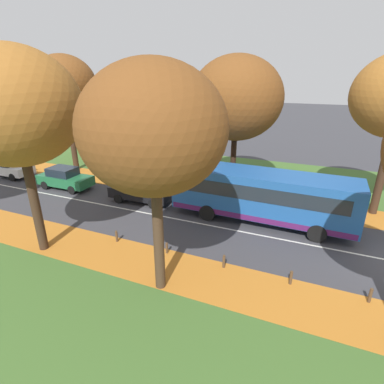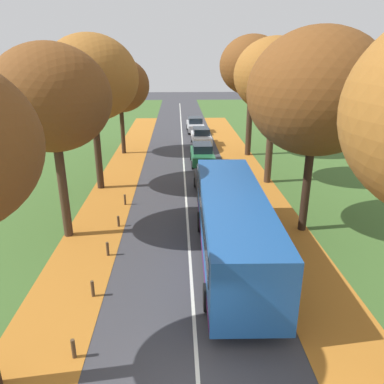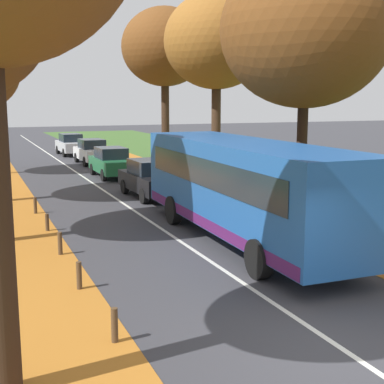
{
  "view_description": "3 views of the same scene",
  "coord_description": "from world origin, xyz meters",
  "px_view_note": "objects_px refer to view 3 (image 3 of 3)",
  "views": [
    {
      "loc": [
        -14.55,
        4.44,
        8.21
      ],
      "look_at": [
        0.09,
        10.57,
        1.87
      ],
      "focal_mm": 28.0,
      "sensor_mm": 36.0,
      "label": 1
    },
    {
      "loc": [
        -0.46,
        -6.88,
        8.24
      ],
      "look_at": [
        0.21,
        10.25,
        1.87
      ],
      "focal_mm": 35.0,
      "sensor_mm": 36.0,
      "label": 2
    },
    {
      "loc": [
        -5.63,
        -6.91,
        4.19
      ],
      "look_at": [
        0.93,
        8.88,
        1.23
      ],
      "focal_mm": 50.0,
      "sensor_mm": 36.0,
      "label": 3
    }
  ],
  "objects_px": {
    "car_green_following": "(112,162)",
    "bollard_fifth": "(47,222)",
    "bollard_third": "(79,276)",
    "bollard_fourth": "(60,244)",
    "bus": "(243,185)",
    "bollard_second": "(115,325)",
    "bollard_sixth": "(35,205)",
    "car_black_lead": "(151,179)",
    "tree_right_mid": "(217,42)",
    "car_white_third_in_line": "(92,152)",
    "tree_right_near": "(306,30)",
    "car_silver_fourth_in_line": "(71,144)",
    "tree_right_far": "(165,48)"
  },
  "relations": [
    {
      "from": "car_green_following",
      "to": "bollard_fifth",
      "type": "bearing_deg",
      "value": -113.89
    },
    {
      "from": "bollard_third",
      "to": "bollard_fourth",
      "type": "bearing_deg",
      "value": 89.32
    },
    {
      "from": "bollard_fifth",
      "to": "bus",
      "type": "xyz_separation_m",
      "value": [
        5.25,
        -3.51,
        1.42
      ]
    },
    {
      "from": "bollard_second",
      "to": "car_green_following",
      "type": "relative_size",
      "value": 0.15
    },
    {
      "from": "bollard_sixth",
      "to": "car_black_lead",
      "type": "xyz_separation_m",
      "value": [
        5.05,
        1.66,
        0.5
      ]
    },
    {
      "from": "bollard_third",
      "to": "tree_right_mid",
      "type": "bearing_deg",
      "value": 53.6
    },
    {
      "from": "bollard_third",
      "to": "car_white_third_in_line",
      "type": "relative_size",
      "value": 0.15
    },
    {
      "from": "tree_right_near",
      "to": "car_white_third_in_line",
      "type": "relative_size",
      "value": 2.21
    },
    {
      "from": "bollard_fourth",
      "to": "car_silver_fourth_in_line",
      "type": "height_order",
      "value": "car_silver_fourth_in_line"
    },
    {
      "from": "bollard_fourth",
      "to": "tree_right_far",
      "type": "bearing_deg",
      "value": 61.58
    },
    {
      "from": "bollard_sixth",
      "to": "bus",
      "type": "xyz_separation_m",
      "value": [
        5.29,
        -6.41,
        1.39
      ]
    },
    {
      "from": "tree_right_near",
      "to": "bus",
      "type": "xyz_separation_m",
      "value": [
        -3.91,
        -2.82,
        -4.92
      ]
    },
    {
      "from": "tree_right_mid",
      "to": "bus",
      "type": "xyz_separation_m",
      "value": [
        -3.85,
        -10.15,
        -5.22
      ]
    },
    {
      "from": "bollard_fifth",
      "to": "car_black_lead",
      "type": "bearing_deg",
      "value": 42.32
    },
    {
      "from": "bollard_sixth",
      "to": "car_white_third_in_line",
      "type": "height_order",
      "value": "car_white_third_in_line"
    },
    {
      "from": "bollard_sixth",
      "to": "car_black_lead",
      "type": "relative_size",
      "value": 0.15
    },
    {
      "from": "bollard_third",
      "to": "tree_right_far",
      "type": "bearing_deg",
      "value": 65.14
    },
    {
      "from": "bollard_second",
      "to": "bollard_fourth",
      "type": "xyz_separation_m",
      "value": [
        -0.03,
        5.81,
        0.0
      ]
    },
    {
      "from": "bollard_fifth",
      "to": "bus",
      "type": "bearing_deg",
      "value": -33.77
    },
    {
      "from": "tree_right_mid",
      "to": "bollard_sixth",
      "type": "xyz_separation_m",
      "value": [
        -9.14,
        -3.74,
        -6.61
      ]
    },
    {
      "from": "tree_right_far",
      "to": "car_silver_fourth_in_line",
      "type": "bearing_deg",
      "value": 111.84
    },
    {
      "from": "tree_right_mid",
      "to": "bollard_sixth",
      "type": "distance_m",
      "value": 11.89
    },
    {
      "from": "bollard_sixth",
      "to": "tree_right_mid",
      "type": "bearing_deg",
      "value": 22.23
    },
    {
      "from": "bus",
      "to": "car_black_lead",
      "type": "relative_size",
      "value": 2.46
    },
    {
      "from": "tree_right_near",
      "to": "bollard_sixth",
      "type": "relative_size",
      "value": 15.04
    },
    {
      "from": "bollard_fourth",
      "to": "car_silver_fourth_in_line",
      "type": "relative_size",
      "value": 0.15
    },
    {
      "from": "tree_right_mid",
      "to": "bollard_sixth",
      "type": "relative_size",
      "value": 14.81
    },
    {
      "from": "tree_right_far",
      "to": "bollard_second",
      "type": "relative_size",
      "value": 15.26
    },
    {
      "from": "tree_right_mid",
      "to": "car_silver_fourth_in_line",
      "type": "height_order",
      "value": "tree_right_mid"
    },
    {
      "from": "tree_right_near",
      "to": "car_black_lead",
      "type": "height_order",
      "value": "tree_right_near"
    },
    {
      "from": "bus",
      "to": "car_green_following",
      "type": "distance_m",
      "value": 14.73
    },
    {
      "from": "car_white_third_in_line",
      "to": "bollard_sixth",
      "type": "bearing_deg",
      "value": -109.79
    },
    {
      "from": "tree_right_near",
      "to": "bollard_fourth",
      "type": "relative_size",
      "value": 14.72
    },
    {
      "from": "tree_right_mid",
      "to": "bollard_second",
      "type": "bearing_deg",
      "value": -120.7
    },
    {
      "from": "tree_right_far",
      "to": "bus",
      "type": "bearing_deg",
      "value": -102.37
    },
    {
      "from": "car_green_following",
      "to": "bollard_third",
      "type": "bearing_deg",
      "value": -106.49
    },
    {
      "from": "bollard_third",
      "to": "bollard_fourth",
      "type": "relative_size",
      "value": 1.0
    },
    {
      "from": "tree_right_mid",
      "to": "bus",
      "type": "bearing_deg",
      "value": -110.79
    },
    {
      "from": "bollard_second",
      "to": "bollard_third",
      "type": "distance_m",
      "value": 2.9
    },
    {
      "from": "tree_right_mid",
      "to": "bollard_fourth",
      "type": "bearing_deg",
      "value": -133.77
    },
    {
      "from": "tree_right_mid",
      "to": "car_silver_fourth_in_line",
      "type": "distance_m",
      "value": 18.9
    },
    {
      "from": "tree_right_mid",
      "to": "bollard_fifth",
      "type": "height_order",
      "value": "tree_right_mid"
    },
    {
      "from": "bollard_second",
      "to": "bollard_fifth",
      "type": "distance_m",
      "value": 8.71
    },
    {
      "from": "bollard_sixth",
      "to": "bollard_second",
      "type": "bearing_deg",
      "value": -89.85
    },
    {
      "from": "tree_right_far",
      "to": "car_green_following",
      "type": "xyz_separation_m",
      "value": [
        -4.11,
        -2.74,
        -6.47
      ]
    },
    {
      "from": "bollard_third",
      "to": "car_silver_fourth_in_line",
      "type": "height_order",
      "value": "car_silver_fourth_in_line"
    },
    {
      "from": "bus",
      "to": "car_green_following",
      "type": "xyz_separation_m",
      "value": [
        -0.29,
        14.7,
        -0.89
      ]
    },
    {
      "from": "tree_right_mid",
      "to": "tree_right_far",
      "type": "bearing_deg",
      "value": 90.23
    },
    {
      "from": "bollard_third",
      "to": "car_green_following",
      "type": "relative_size",
      "value": 0.15
    },
    {
      "from": "car_silver_fourth_in_line",
      "to": "bollard_fifth",
      "type": "bearing_deg",
      "value": -101.77
    }
  ]
}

